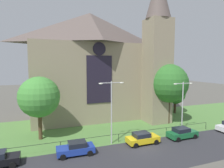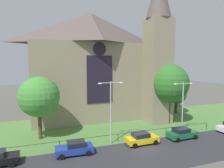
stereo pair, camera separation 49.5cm
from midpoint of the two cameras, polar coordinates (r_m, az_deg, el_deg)
The scene contains 13 objects.
ground at distance 34.52m, azimuth 0.47°, elevation -11.58°, with size 160.00×160.00×0.00m, color #56544C.
road_asphalt at distance 24.34m, azimuth 10.83°, elevation -19.23°, with size 120.00×8.00×0.01m, color #2D2D33.
grass_verge at distance 32.74m, azimuth 1.71°, elevation -12.54°, with size 120.00×20.00×0.01m, color #517F3D.
church_building at distance 38.81m, azimuth -4.34°, elevation 5.69°, with size 23.20×16.20×26.00m.
iron_railing at distance 26.94m, azimuth 2.28°, elevation -14.42°, with size 29.89×0.07×1.13m.
tree_right_near at distance 35.39m, azimuth 16.46°, elevation 0.12°, with size 6.66×6.66×10.34m.
tree_right_far at distance 43.73m, azimuth 18.30°, elevation -2.78°, with size 4.18×4.18×6.16m.
tree_left_near at distance 28.58m, azimuth -19.73°, elevation -3.49°, with size 5.51×5.51×8.62m.
streetlamp_near at distance 25.35m, azimuth 0.20°, elevation -5.82°, with size 3.37×0.26×8.10m.
streetlamp_far at distance 30.96m, azimuth 20.11°, elevation -4.55°, with size 3.37×0.26×7.66m.
parked_car_blue at distance 24.01m, azimuth -10.06°, elevation -17.64°, with size 4.25×2.12×1.51m.
parked_car_yellow at distance 26.74m, azimuth 9.05°, elevation -15.15°, with size 4.23×2.07×1.51m.
parked_car_green at distance 29.87m, azimuth 19.88°, elevation -13.18°, with size 4.27×2.16×1.51m.
Camera 2 is at (-11.13, -21.06, 10.16)m, focal length 31.85 mm.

